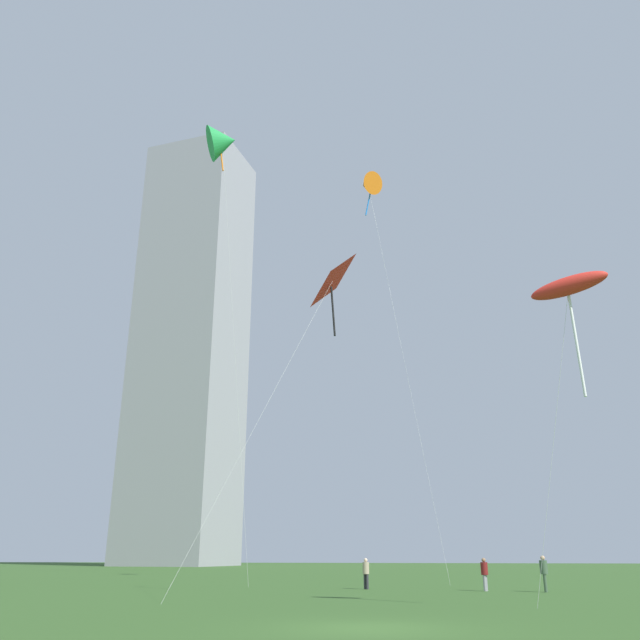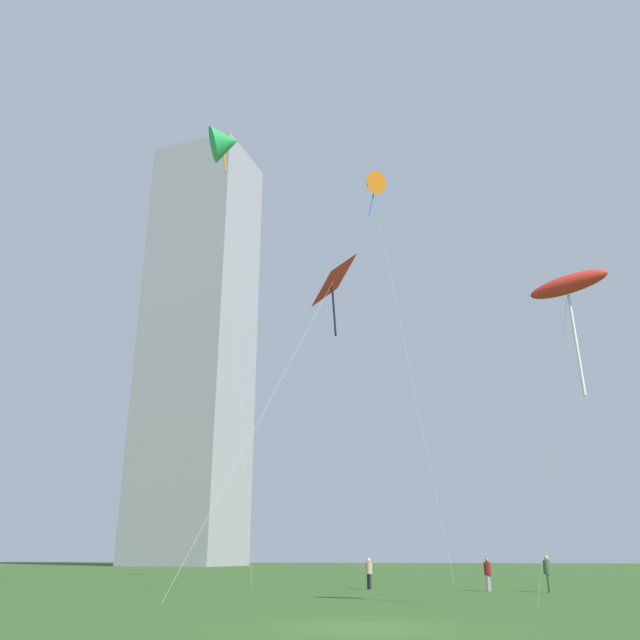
{
  "view_description": "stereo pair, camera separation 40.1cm",
  "coord_description": "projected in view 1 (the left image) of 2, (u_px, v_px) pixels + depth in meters",
  "views": [
    {
      "loc": [
        2.05,
        -18.43,
        1.78
      ],
      "look_at": [
        -2.73,
        8.32,
        11.53
      ],
      "focal_mm": 36.8,
      "sensor_mm": 36.0,
      "label": 1
    },
    {
      "loc": [
        2.44,
        -18.36,
        1.78
      ],
      "look_at": [
        -2.73,
        8.32,
        11.53
      ],
      "focal_mm": 36.8,
      "sensor_mm": 36.0,
      "label": 2
    }
  ],
  "objects": [
    {
      "name": "distant_highrise_0",
      "position": [
        191.0,
        341.0,
        122.52
      ],
      "size": [
        18.95,
        17.65,
        78.81
      ],
      "primitive_type": "cube",
      "rotation": [
        0.0,
        0.0,
        -0.15
      ],
      "color": "#939399",
      "rests_on": "ground"
    },
    {
      "name": "kite_flying_0",
      "position": [
        223.0,
        142.0,
        45.78
      ],
      "size": [
        3.77,
        4.41,
        30.45
      ],
      "color": "silver",
      "rests_on": "ground"
    },
    {
      "name": "person_standing_4",
      "position": [
        366.0,
        571.0,
        36.02
      ],
      "size": [
        0.36,
        0.36,
        1.6
      ],
      "rotation": [
        0.0,
        0.0,
        5.69
      ],
      "color": "#2D2D33",
      "rests_on": "ground"
    },
    {
      "name": "person_standing_3",
      "position": [
        544.0,
        571.0,
        33.25
      ],
      "size": [
        0.39,
        0.39,
        1.74
      ],
      "rotation": [
        0.0,
        0.0,
        1.46
      ],
      "color": "#3F593F",
      "rests_on": "ground"
    },
    {
      "name": "kite_flying_1",
      "position": [
        569.0,
        288.0,
        24.6
      ],
      "size": [
        3.6,
        2.8,
        11.86
      ],
      "color": "silver",
      "rests_on": "ground"
    },
    {
      "name": "kite_flying_3",
      "position": [
        368.0,
        185.0,
        52.54
      ],
      "size": [
        5.82,
        2.76,
        30.86
      ],
      "color": "silver",
      "rests_on": "ground"
    },
    {
      "name": "kite_flying_2",
      "position": [
        332.0,
        283.0,
        32.87
      ],
      "size": [
        6.97,
        5.01,
        15.83
      ],
      "color": "silver",
      "rests_on": "ground"
    },
    {
      "name": "person_standing_0",
      "position": [
        484.0,
        572.0,
        34.18
      ],
      "size": [
        0.36,
        0.36,
        1.62
      ],
      "rotation": [
        0.0,
        0.0,
        1.1
      ],
      "color": "gray",
      "rests_on": "ground"
    },
    {
      "name": "ground",
      "position": [
        368.0,
        628.0,
        16.81
      ],
      "size": [
        280.0,
        280.0,
        0.0
      ],
      "primitive_type": "plane",
      "color": "#335623"
    }
  ]
}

